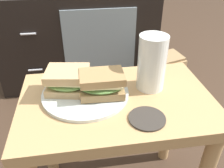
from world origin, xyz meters
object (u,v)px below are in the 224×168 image
Objects in this scene: plate at (86,93)px; beer_glass at (152,64)px; tv_cabinet at (78,36)px; sandwich_back at (102,84)px; sandwich_front at (68,80)px; paper_bag at (163,80)px; coaster at (147,118)px.

beer_glass is at bearing 3.50° from plate.
tv_cabinet is at bearing 102.54° from beer_glass.
plate is 0.07m from sandwich_back.
sandwich_back is 0.82× the size of beer_glass.
beer_glass is at bearing -1.60° from sandwich_front.
sandwich_front is at bearing 178.40° from beer_glass.
beer_glass is at bearing -77.46° from tv_cabinet.
paper_bag is (0.26, 0.50, -0.39)m from beer_glass.
beer_glass is 0.69m from paper_bag.
sandwich_back reaches higher than coaster.
sandwich_back is at bearing -127.50° from paper_bag.
coaster is at bearing -37.92° from sandwich_front.
tv_cabinet is 0.96m from sandwich_back.
plate is 0.82× the size of paper_bag.
coaster is at bearing -115.40° from paper_bag.
sandwich_front is (-0.05, -0.90, 0.21)m from tv_cabinet.
coaster is (0.15, -0.13, -0.00)m from plate.
coaster is 0.78m from paper_bag.
sandwich_front is 0.25m from coaster.
beer_glass is (0.25, -0.01, 0.04)m from sandwich_front.
sandwich_back is 0.76m from paper_bag.
tv_cabinet reaches higher than sandwich_front.
sandwich_front is 1.55× the size of coaster.
sandwich_back reaches higher than plate.
plate reaches higher than paper_bag.
plate is (0.00, -0.92, 0.17)m from tv_cabinet.
beer_glass is 0.54× the size of paper_bag.
beer_glass is at bearing -117.19° from paper_bag.
beer_glass reaches higher than coaster.
sandwich_front is at bearing 158.08° from plate.
tv_cabinet reaches higher than paper_bag.
tv_cabinet is 5.75× the size of beer_glass.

